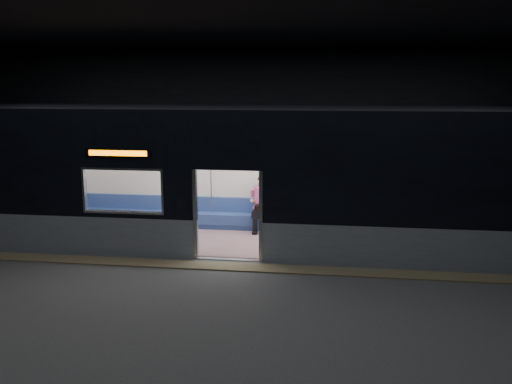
# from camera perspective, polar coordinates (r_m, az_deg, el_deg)

# --- Properties ---
(station_floor) EXTENTS (24.00, 14.00, 0.01)m
(station_floor) POSITION_cam_1_polar(r_m,az_deg,el_deg) (11.33, -3.92, -8.83)
(station_floor) COLOR #47494C
(station_floor) RESTS_ON ground
(station_envelope) EXTENTS (24.00, 14.00, 5.00)m
(station_envelope) POSITION_cam_1_polar(r_m,az_deg,el_deg) (10.65, -4.19, 10.05)
(station_envelope) COLOR black
(station_envelope) RESTS_ON station_floor
(tactile_strip) EXTENTS (22.80, 0.50, 0.03)m
(tactile_strip) POSITION_cam_1_polar(r_m,az_deg,el_deg) (11.84, -3.38, -7.84)
(tactile_strip) COLOR #8C7F59
(tactile_strip) RESTS_ON station_floor
(metro_car) EXTENTS (18.00, 3.04, 3.35)m
(metro_car) POSITION_cam_1_polar(r_m,az_deg,el_deg) (13.30, -1.82, 2.45)
(metro_car) COLOR #93A2B0
(metro_car) RESTS_ON station_floor
(passenger) EXTENTS (0.46, 0.77, 1.46)m
(passenger) POSITION_cam_1_polar(r_m,az_deg,el_deg) (14.40, 0.56, -0.95)
(passenger) COLOR black
(passenger) RESTS_ON metro_car
(handbag) EXTENTS (0.36, 0.32, 0.16)m
(handbag) POSITION_cam_1_polar(r_m,az_deg,el_deg) (14.19, 0.52, -1.69)
(handbag) COLOR black
(handbag) RESTS_ON passenger
(transit_map) EXTENTS (1.08, 0.03, 0.70)m
(transit_map) POSITION_cam_1_polar(r_m,az_deg,el_deg) (14.64, 16.43, 1.44)
(transit_map) COLOR white
(transit_map) RESTS_ON metro_car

